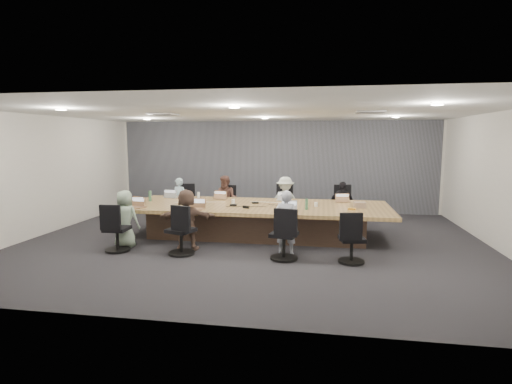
% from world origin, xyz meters
% --- Properties ---
extents(floor, '(10.00, 8.00, 0.00)m').
position_xyz_m(floor, '(0.00, 0.00, 0.00)').
color(floor, '#252429').
rests_on(floor, ground).
extents(ceiling, '(10.00, 8.00, 0.00)m').
position_xyz_m(ceiling, '(0.00, 0.00, 2.80)').
color(ceiling, white).
rests_on(ceiling, wall_back).
extents(wall_back, '(10.00, 0.00, 2.80)m').
position_xyz_m(wall_back, '(0.00, 4.00, 1.40)').
color(wall_back, beige).
rests_on(wall_back, ground).
extents(wall_front, '(10.00, 0.00, 2.80)m').
position_xyz_m(wall_front, '(0.00, -4.00, 1.40)').
color(wall_front, beige).
rests_on(wall_front, ground).
extents(wall_left, '(0.00, 8.00, 2.80)m').
position_xyz_m(wall_left, '(-5.00, 0.00, 1.40)').
color(wall_left, beige).
rests_on(wall_left, ground).
extents(wall_right, '(0.00, 8.00, 2.80)m').
position_xyz_m(wall_right, '(5.00, 0.00, 1.40)').
color(wall_right, beige).
rests_on(wall_right, ground).
extents(curtain, '(9.80, 0.04, 2.80)m').
position_xyz_m(curtain, '(0.00, 3.92, 1.40)').
color(curtain, slate).
rests_on(curtain, ground).
extents(conference_table, '(6.00, 2.20, 0.74)m').
position_xyz_m(conference_table, '(0.00, 0.50, 0.40)').
color(conference_table, '#4D362A').
rests_on(conference_table, ground).
extents(chair_0, '(0.61, 0.61, 0.76)m').
position_xyz_m(chair_0, '(-2.37, 2.20, 0.38)').
color(chair_0, black).
rests_on(chair_0, ground).
extents(chair_1, '(0.58, 0.58, 0.73)m').
position_xyz_m(chair_1, '(-1.05, 2.20, 0.37)').
color(chair_1, black).
rests_on(chair_1, ground).
extents(chair_2, '(0.73, 0.73, 0.87)m').
position_xyz_m(chair_2, '(0.53, 2.20, 0.43)').
color(chair_2, black).
rests_on(chair_2, ground).
extents(chair_3, '(0.67, 0.67, 0.85)m').
position_xyz_m(chair_3, '(1.98, 2.20, 0.43)').
color(chair_3, black).
rests_on(chair_3, ground).
extents(chair_4, '(0.53, 0.53, 0.76)m').
position_xyz_m(chair_4, '(-2.55, -1.20, 0.38)').
color(chair_4, black).
rests_on(chair_4, ground).
extents(chair_5, '(0.69, 0.69, 0.80)m').
position_xyz_m(chair_5, '(-1.21, -1.20, 0.40)').
color(chair_5, black).
rests_on(chair_5, ground).
extents(chair_6, '(0.64, 0.64, 0.80)m').
position_xyz_m(chair_6, '(0.80, -1.20, 0.40)').
color(chair_6, black).
rests_on(chair_6, ground).
extents(chair_7, '(0.58, 0.58, 0.74)m').
position_xyz_m(chair_7, '(2.03, -1.20, 0.37)').
color(chair_7, black).
rests_on(chair_7, ground).
extents(person_0, '(0.49, 0.38, 1.19)m').
position_xyz_m(person_0, '(-2.37, 1.85, 0.60)').
color(person_0, '#A1C1CF').
rests_on(person_0, ground).
extents(laptop_0, '(0.38, 0.30, 0.02)m').
position_xyz_m(laptop_0, '(-2.37, 1.30, 0.75)').
color(laptop_0, '#B2B2B7').
rests_on(laptop_0, conference_table).
extents(person_1, '(0.66, 0.54, 1.27)m').
position_xyz_m(person_1, '(-1.05, 1.85, 0.64)').
color(person_1, brown).
rests_on(person_1, ground).
extents(laptop_1, '(0.37, 0.29, 0.02)m').
position_xyz_m(laptop_1, '(-1.05, 1.30, 0.75)').
color(laptop_1, '#8C6647').
rests_on(laptop_1, conference_table).
extents(person_2, '(0.91, 0.65, 1.27)m').
position_xyz_m(person_2, '(0.53, 1.85, 0.63)').
color(person_2, '#A8B2A7').
rests_on(person_2, ground).
extents(laptop_2, '(0.33, 0.25, 0.02)m').
position_xyz_m(laptop_2, '(0.53, 1.30, 0.75)').
color(laptop_2, '#B2B2B7').
rests_on(laptop_2, conference_table).
extents(person_3, '(0.74, 0.45, 1.17)m').
position_xyz_m(person_3, '(1.98, 1.85, 0.59)').
color(person_3, black).
rests_on(person_3, ground).
extents(laptop_3, '(0.36, 0.27, 0.02)m').
position_xyz_m(laptop_3, '(1.98, 1.30, 0.75)').
color(laptop_3, '#8C6647').
rests_on(laptop_3, conference_table).
extents(person_4, '(0.59, 0.39, 1.19)m').
position_xyz_m(person_4, '(-2.55, -0.85, 0.60)').
color(person_4, '#88A18A').
rests_on(person_4, ground).
extents(laptop_4, '(0.39, 0.31, 0.02)m').
position_xyz_m(laptop_4, '(-2.55, -0.30, 0.75)').
color(laptop_4, '#8C6647').
rests_on(laptop_4, conference_table).
extents(person_5, '(1.21, 0.58, 1.25)m').
position_xyz_m(person_5, '(-1.21, -0.85, 0.62)').
color(person_5, brown).
rests_on(person_5, ground).
extents(laptop_5, '(0.37, 0.26, 0.02)m').
position_xyz_m(laptop_5, '(-1.21, -0.30, 0.75)').
color(laptop_5, '#8C6647').
rests_on(laptop_5, conference_table).
extents(person_6, '(0.47, 0.31, 1.27)m').
position_xyz_m(person_6, '(0.80, -0.85, 0.63)').
color(person_6, '#9FA4B6').
rests_on(person_6, ground).
extents(laptop_6, '(0.34, 0.24, 0.02)m').
position_xyz_m(laptop_6, '(0.80, -0.30, 0.75)').
color(laptop_6, '#B2B2B7').
rests_on(laptop_6, conference_table).
extents(bottle_green_left, '(0.09, 0.09, 0.26)m').
position_xyz_m(bottle_green_left, '(-2.65, 0.60, 0.87)').
color(bottle_green_left, '#447750').
rests_on(bottle_green_left, conference_table).
extents(bottle_green_right, '(0.09, 0.09, 0.24)m').
position_xyz_m(bottle_green_right, '(1.16, 0.06, 0.86)').
color(bottle_green_right, '#447750').
rests_on(bottle_green_right, conference_table).
extents(bottle_clear, '(0.08, 0.08, 0.22)m').
position_xyz_m(bottle_clear, '(-1.49, 0.80, 0.85)').
color(bottle_clear, silver).
rests_on(bottle_clear, conference_table).
extents(cup_white_far, '(0.08, 0.08, 0.10)m').
position_xyz_m(cup_white_far, '(-0.58, 0.61, 0.79)').
color(cup_white_far, white).
rests_on(cup_white_far, conference_table).
extents(cup_white_near, '(0.08, 0.08, 0.09)m').
position_xyz_m(cup_white_near, '(1.35, 0.48, 0.79)').
color(cup_white_near, white).
rests_on(cup_white_near, conference_table).
extents(mug_brown, '(0.10, 0.10, 0.11)m').
position_xyz_m(mug_brown, '(-2.65, 0.19, 0.80)').
color(mug_brown, brown).
rests_on(mug_brown, conference_table).
extents(mic_left, '(0.18, 0.14, 0.03)m').
position_xyz_m(mic_left, '(-0.51, 0.30, 0.76)').
color(mic_left, black).
rests_on(mic_left, conference_table).
extents(mic_right, '(0.17, 0.13, 0.03)m').
position_xyz_m(mic_right, '(-0.06, 0.69, 0.76)').
color(mic_right, black).
rests_on(mic_right, conference_table).
extents(stapler, '(0.15, 0.09, 0.06)m').
position_xyz_m(stapler, '(-0.15, -0.01, 0.77)').
color(stapler, black).
rests_on(stapler, conference_table).
extents(canvas_bag, '(0.26, 0.18, 0.13)m').
position_xyz_m(canvas_bag, '(2.30, 0.45, 0.81)').
color(canvas_bag, gray).
rests_on(canvas_bag, conference_table).
extents(snack_packet, '(0.18, 0.13, 0.04)m').
position_xyz_m(snack_packet, '(2.12, 0.20, 0.76)').
color(snack_packet, orange).
rests_on(snack_packet, conference_table).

